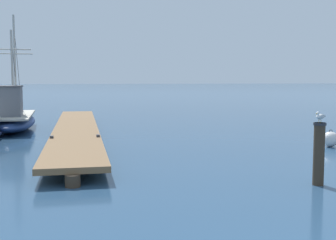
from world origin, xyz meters
TOP-DOWN VIEW (x-y plane):
  - floating_dock at (-4.46, 16.85)m, footprint 2.14×18.26m
  - fishing_boat_1 at (-7.56, 19.90)m, footprint 2.44×7.70m
  - mooring_piling at (1.44, 7.05)m, footprint 0.30×0.30m
  - perched_seagull at (1.44, 7.06)m, footprint 0.34×0.27m
  - mooring_buoy at (4.88, 12.38)m, footprint 0.57×0.57m

SIDE VIEW (x-z plane):
  - mooring_buoy at x=4.88m, z-range -0.04..0.61m
  - floating_dock at x=-4.46m, z-range 0.10..0.63m
  - fishing_boat_1 at x=-7.56m, z-range -2.29..3.52m
  - mooring_piling at x=1.44m, z-range 0.04..1.53m
  - perched_seagull at x=1.44m, z-range 1.51..1.77m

